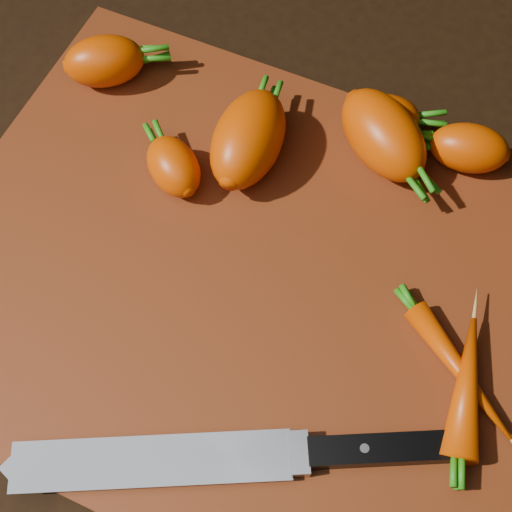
% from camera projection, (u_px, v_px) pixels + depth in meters
% --- Properties ---
extents(ground, '(2.00, 2.00, 0.01)m').
position_uv_depth(ground, '(251.00, 286.00, 0.57)').
color(ground, black).
extents(cutting_board, '(0.50, 0.40, 0.01)m').
position_uv_depth(cutting_board, '(251.00, 280.00, 0.56)').
color(cutting_board, '#5B230B').
rests_on(cutting_board, ground).
extents(carrot_0, '(0.08, 0.08, 0.04)m').
position_uv_depth(carrot_0, '(104.00, 61.00, 0.62)').
color(carrot_0, '#E74801').
rests_on(carrot_0, cutting_board).
extents(carrot_1, '(0.07, 0.07, 0.04)m').
position_uv_depth(carrot_1, '(174.00, 167.00, 0.57)').
color(carrot_1, '#E74801').
rests_on(carrot_1, cutting_board).
extents(carrot_2, '(0.11, 0.10, 0.05)m').
position_uv_depth(carrot_2, '(383.00, 135.00, 0.58)').
color(carrot_2, '#E74801').
rests_on(carrot_2, cutting_board).
extents(carrot_3, '(0.06, 0.10, 0.06)m').
position_uv_depth(carrot_3, '(248.00, 139.00, 0.58)').
color(carrot_3, '#E74801').
rests_on(carrot_3, cutting_board).
extents(carrot_4, '(0.07, 0.05, 0.04)m').
position_uv_depth(carrot_4, '(469.00, 148.00, 0.58)').
color(carrot_4, '#E74801').
rests_on(carrot_4, cutting_board).
extents(carrot_5, '(0.07, 0.06, 0.04)m').
position_uv_depth(carrot_5, '(383.00, 118.00, 0.60)').
color(carrot_5, '#E74801').
rests_on(carrot_5, cutting_board).
extents(carrot_7, '(0.10, 0.08, 0.02)m').
position_uv_depth(carrot_7, '(461.00, 372.00, 0.51)').
color(carrot_7, '#E74801').
rests_on(carrot_7, cutting_board).
extents(carrot_8, '(0.05, 0.11, 0.03)m').
position_uv_depth(carrot_8, '(466.00, 386.00, 0.50)').
color(carrot_8, '#E74801').
rests_on(carrot_8, cutting_board).
extents(knife, '(0.29, 0.16, 0.02)m').
position_uv_depth(knife, '(179.00, 460.00, 0.48)').
color(knife, gray).
rests_on(knife, cutting_board).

